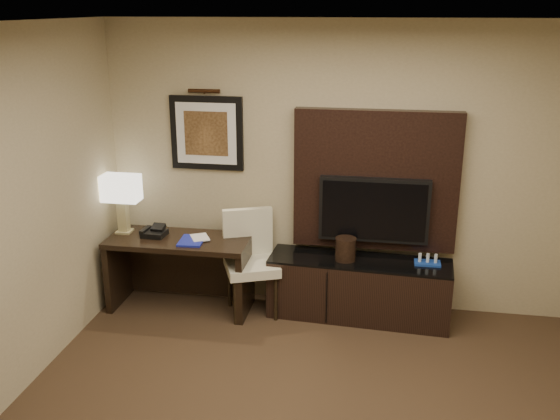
% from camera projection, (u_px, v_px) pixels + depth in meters
% --- Properties ---
extents(ceiling, '(4.50, 5.00, 0.01)m').
position_uv_depth(ceiling, '(313.00, 27.00, 3.03)').
color(ceiling, silver).
rests_on(ceiling, wall_back).
extents(wall_back, '(4.50, 0.01, 2.70)m').
position_uv_depth(wall_back, '(344.00, 169.00, 5.79)').
color(wall_back, tan).
rests_on(wall_back, floor).
extents(desk, '(1.34, 0.58, 0.72)m').
position_uv_depth(desk, '(181.00, 273.00, 5.97)').
color(desk, black).
rests_on(desk, floor).
extents(credenza, '(1.69, 0.56, 0.57)m').
position_uv_depth(credenza, '(359.00, 288.00, 5.81)').
color(credenza, black).
rests_on(credenza, floor).
extents(tv_wall_panel, '(1.50, 0.12, 1.30)m').
position_uv_depth(tv_wall_panel, '(376.00, 181.00, 5.71)').
color(tv_wall_panel, black).
rests_on(tv_wall_panel, wall_back).
extents(tv, '(1.00, 0.08, 0.60)m').
position_uv_depth(tv, '(374.00, 210.00, 5.70)').
color(tv, black).
rests_on(tv, tv_wall_panel).
extents(artwork, '(0.70, 0.04, 0.70)m').
position_uv_depth(artwork, '(207.00, 133.00, 5.89)').
color(artwork, black).
rests_on(artwork, wall_back).
extents(picture_light, '(0.04, 0.04, 0.30)m').
position_uv_depth(picture_light, '(204.00, 91.00, 5.73)').
color(picture_light, '#3F2514').
rests_on(picture_light, wall_back).
extents(desk_chair, '(0.64, 0.68, 0.98)m').
position_uv_depth(desk_chair, '(252.00, 265.00, 5.81)').
color(desk_chair, beige).
rests_on(desk_chair, floor).
extents(table_lamp, '(0.34, 0.22, 0.53)m').
position_uv_depth(table_lamp, '(123.00, 206.00, 5.93)').
color(table_lamp, tan).
rests_on(table_lamp, desk).
extents(desk_phone, '(0.22, 0.21, 0.11)m').
position_uv_depth(desk_phone, '(154.00, 231.00, 5.90)').
color(desk_phone, black).
rests_on(desk_phone, desk).
extents(blue_folder, '(0.24, 0.31, 0.02)m').
position_uv_depth(blue_folder, '(192.00, 241.00, 5.77)').
color(blue_folder, '#172095').
rests_on(blue_folder, desk).
extents(book, '(0.15, 0.09, 0.21)m').
position_uv_depth(book, '(191.00, 229.00, 5.78)').
color(book, '#C3B199').
rests_on(book, desk).
extents(ice_bucket, '(0.20, 0.20, 0.21)m').
position_uv_depth(ice_bucket, '(346.00, 249.00, 5.70)').
color(ice_bucket, black).
rests_on(ice_bucket, credenza).
extents(minibar_tray, '(0.23, 0.14, 0.08)m').
position_uv_depth(minibar_tray, '(428.00, 260.00, 5.62)').
color(minibar_tray, '#173C9A').
rests_on(minibar_tray, credenza).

